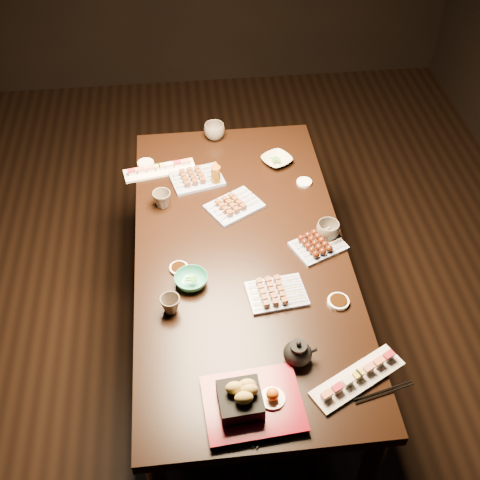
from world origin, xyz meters
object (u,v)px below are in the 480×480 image
object	(u,v)px
yakitori_plate_right	(277,290)
edamame_bowl_cream	(277,160)
condiment_bottle	(216,173)
teapot	(298,351)
sushi_platter_near	(358,376)
sushi_platter_far	(160,168)
dining_table	(241,307)
teacup_far_left	(162,199)
tempura_tray	(253,397)
teacup_far_right	(214,131)
teacup_mid_right	(328,230)
yakitori_plate_left	(197,175)
teacup_near_left	(170,305)
yakitori_plate_center	(234,203)
edamame_bowl_green	(191,280)

from	to	relation	value
yakitori_plate_right	edamame_bowl_cream	distance (m)	0.85
edamame_bowl_cream	condiment_bottle	world-z (taller)	condiment_bottle
edamame_bowl_cream	teapot	xyz separation A→B (m)	(-0.10, -1.15, 0.04)
condiment_bottle	sushi_platter_near	bearing A→B (deg)	-70.14
sushi_platter_far	edamame_bowl_cream	size ratio (longest dim) A/B	2.51
dining_table	edamame_bowl_cream	xyz separation A→B (m)	(0.24, 0.59, 0.39)
sushi_platter_near	condiment_bottle	xyz separation A→B (m)	(-0.41, 1.13, 0.05)
dining_table	teacup_far_left	world-z (taller)	teacup_far_left
teapot	edamame_bowl_cream	bearing A→B (deg)	84.74
tempura_tray	teacup_far_right	xyz separation A→B (m)	(-0.00, 1.56, -0.02)
teacup_mid_right	yakitori_plate_right	bearing A→B (deg)	-131.75
condiment_bottle	dining_table	bearing A→B (deg)	-81.35
teapot	sushi_platter_far	bearing A→B (deg)	112.41
dining_table	sushi_platter_near	world-z (taller)	sushi_platter_near
sushi_platter_near	yakitori_plate_right	xyz separation A→B (m)	(-0.22, 0.41, 0.01)
sushi_platter_far	yakitori_plate_left	world-z (taller)	yakitori_plate_left
teacup_near_left	dining_table	bearing A→B (deg)	42.94
teacup_far_left	dining_table	bearing A→B (deg)	-45.36
sushi_platter_far	teacup_mid_right	bearing A→B (deg)	133.03
teacup_near_left	condiment_bottle	world-z (taller)	condiment_bottle
edamame_bowl_cream	condiment_bottle	xyz separation A→B (m)	(-0.31, -0.13, 0.05)
yakitori_plate_center	teacup_far_right	size ratio (longest dim) A/B	2.20
teacup_far_left	teapot	bearing A→B (deg)	-62.35
sushi_platter_far	yakitori_plate_center	size ratio (longest dim) A/B	1.47
sushi_platter_far	teapot	distance (m)	1.24
dining_table	teapot	bearing A→B (deg)	-83.01
edamame_bowl_cream	teacup_near_left	distance (m)	1.03
yakitori_plate_center	edamame_bowl_green	world-z (taller)	yakitori_plate_center
teacup_far_right	condiment_bottle	xyz separation A→B (m)	(-0.02, -0.37, 0.03)
dining_table	sushi_platter_near	bearing A→B (deg)	-70.23
edamame_bowl_cream	condiment_bottle	bearing A→B (deg)	-157.62
sushi_platter_near	teacup_far_left	bearing A→B (deg)	96.30
yakitori_plate_center	edamame_bowl_cream	world-z (taller)	yakitori_plate_center
teacup_mid_right	sushi_platter_near	bearing A→B (deg)	-93.61
yakitori_plate_center	teacup_near_left	size ratio (longest dim) A/B	2.98
yakitori_plate_center	yakitori_plate_right	xyz separation A→B (m)	(0.11, -0.53, -0.00)
edamame_bowl_green	teacup_mid_right	distance (m)	0.64
yakitori_plate_right	tempura_tray	distance (m)	0.50
teacup_far_right	teapot	bearing A→B (deg)	-82.36
tempura_tray	teacup_mid_right	xyz separation A→B (m)	(0.42, 0.78, -0.02)
edamame_bowl_cream	teacup_far_left	world-z (taller)	teacup_far_left
sushi_platter_near	yakitori_plate_right	bearing A→B (deg)	91.16
teapot	dining_table	bearing A→B (deg)	103.87
edamame_bowl_green	teacup_near_left	xyz separation A→B (m)	(-0.09, -0.13, 0.02)
sushi_platter_near	edamame_bowl_cream	xyz separation A→B (m)	(-0.09, 1.25, -0.01)
edamame_bowl_green	condiment_bottle	distance (m)	0.64
teacup_mid_right	teapot	distance (m)	0.65
yakitori_plate_right	tempura_tray	world-z (taller)	tempura_tray
teacup_far_right	yakitori_plate_center	bearing A→B (deg)	-85.22
tempura_tray	condiment_bottle	distance (m)	1.19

